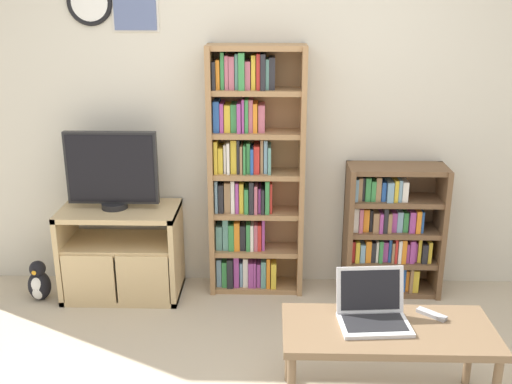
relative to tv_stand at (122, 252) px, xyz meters
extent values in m
cube|color=beige|center=(1.06, 0.30, 0.97)|extent=(5.64, 0.06, 2.60)
torus|color=black|center=(-0.16, 0.26, 1.69)|extent=(0.31, 0.03, 0.31)
cylinder|color=white|center=(-0.16, 0.26, 1.69)|extent=(0.25, 0.02, 0.25)
cube|color=silver|center=(0.14, 0.26, 1.62)|extent=(0.31, 0.01, 0.24)
cube|color=slate|center=(0.14, 0.26, 1.62)|extent=(0.28, 0.02, 0.22)
cube|color=tan|center=(-0.39, 0.02, 0.00)|extent=(0.04, 0.46, 0.65)
cube|color=tan|center=(0.39, 0.02, 0.00)|extent=(0.04, 0.46, 0.65)
cube|color=tan|center=(0.00, 0.02, 0.31)|extent=(0.82, 0.46, 0.04)
cube|color=tan|center=(0.00, 0.02, -0.31)|extent=(0.82, 0.46, 0.04)
cube|color=tan|center=(0.00, 0.02, 0.06)|extent=(0.75, 0.43, 0.04)
cube|color=tan|center=(-0.19, -0.20, -0.11)|extent=(0.36, 0.02, 0.36)
cube|color=tan|center=(0.19, -0.20, -0.11)|extent=(0.36, 0.02, 0.36)
cylinder|color=black|center=(-0.03, 0.03, 0.34)|extent=(0.18, 0.18, 0.04)
cube|color=black|center=(-0.03, 0.03, 0.62)|extent=(0.63, 0.05, 0.50)
cube|color=black|center=(-0.03, 0.00, 0.62)|extent=(0.59, 0.01, 0.47)
cube|color=#9E754C|center=(0.64, 0.12, 0.55)|extent=(0.04, 0.26, 1.76)
cube|color=#9E754C|center=(1.27, 0.12, 0.55)|extent=(0.04, 0.26, 1.76)
cube|color=#9E754C|center=(0.96, 0.24, 0.55)|extent=(0.66, 0.02, 1.76)
cube|color=#9E754C|center=(0.96, 0.12, -0.31)|extent=(0.59, 0.22, 0.04)
cube|color=#9E754C|center=(0.96, 0.12, -0.02)|extent=(0.59, 0.22, 0.04)
cube|color=#9E754C|center=(0.96, 0.12, 0.26)|extent=(0.59, 0.22, 0.04)
cube|color=#9E754C|center=(0.96, 0.12, 0.55)|extent=(0.59, 0.22, 0.04)
cube|color=#9E754C|center=(0.96, 0.12, 0.84)|extent=(0.59, 0.22, 0.04)
cube|color=#9E754C|center=(0.96, 0.12, 1.13)|extent=(0.59, 0.22, 0.04)
cube|color=#9E754C|center=(0.96, 0.12, 1.41)|extent=(0.59, 0.22, 0.04)
cube|color=#759EB7|center=(0.69, 0.13, -0.19)|extent=(0.04, 0.17, 0.21)
cube|color=#388947|center=(0.73, 0.13, -0.19)|extent=(0.04, 0.18, 0.20)
cube|color=#232328|center=(0.77, 0.13, -0.18)|extent=(0.04, 0.20, 0.22)
cube|color=#9E4293|center=(0.81, 0.13, -0.17)|extent=(0.04, 0.18, 0.24)
cube|color=#759EB7|center=(0.85, 0.13, -0.20)|extent=(0.02, 0.17, 0.19)
cube|color=white|center=(0.88, 0.13, -0.18)|extent=(0.04, 0.17, 0.22)
cube|color=#9E4293|center=(0.92, 0.13, -0.20)|extent=(0.04, 0.19, 0.19)
cube|color=#9E4293|center=(0.95, 0.13, -0.19)|extent=(0.02, 0.19, 0.20)
cube|color=#9E4293|center=(0.97, 0.13, -0.20)|extent=(0.03, 0.17, 0.18)
cube|color=#5B9389|center=(1.01, 0.13, -0.19)|extent=(0.04, 0.19, 0.21)
cube|color=orange|center=(1.04, 0.13, -0.18)|extent=(0.03, 0.19, 0.23)
cube|color=gold|center=(1.08, 0.12, -0.19)|extent=(0.04, 0.20, 0.20)
cube|color=#5B9389|center=(0.69, 0.14, 0.08)|extent=(0.04, 0.16, 0.18)
cube|color=#5B9389|center=(0.74, 0.13, 0.11)|extent=(0.04, 0.16, 0.24)
cube|color=#388947|center=(0.78, 0.13, 0.09)|extent=(0.04, 0.18, 0.20)
cube|color=orange|center=(0.82, 0.13, 0.10)|extent=(0.04, 0.17, 0.21)
cube|color=#232328|center=(0.86, 0.13, 0.09)|extent=(0.04, 0.16, 0.19)
cube|color=#388947|center=(0.90, 0.13, 0.10)|extent=(0.03, 0.18, 0.20)
cube|color=white|center=(0.93, 0.13, 0.09)|extent=(0.02, 0.18, 0.20)
cube|color=#B75B70|center=(0.95, 0.13, 0.09)|extent=(0.03, 0.17, 0.20)
cube|color=red|center=(0.98, 0.13, 0.09)|extent=(0.03, 0.17, 0.20)
cube|color=#9E4293|center=(1.01, 0.14, 0.12)|extent=(0.02, 0.16, 0.24)
cube|color=#759EB7|center=(0.68, 0.13, 0.40)|extent=(0.02, 0.18, 0.23)
cube|color=#232328|center=(0.71, 0.13, 0.38)|extent=(0.04, 0.18, 0.21)
cube|color=#93704C|center=(0.76, 0.13, 0.39)|extent=(0.04, 0.18, 0.22)
cube|color=white|center=(0.79, 0.13, 0.40)|extent=(0.03, 0.18, 0.24)
cube|color=#9E4293|center=(0.82, 0.13, 0.39)|extent=(0.02, 0.18, 0.22)
cube|color=gold|center=(0.85, 0.13, 0.39)|extent=(0.03, 0.17, 0.22)
cube|color=#388947|center=(0.89, 0.13, 0.37)|extent=(0.03, 0.19, 0.18)
cube|color=#232328|center=(0.92, 0.12, 0.40)|extent=(0.03, 0.20, 0.23)
cube|color=#B75B70|center=(0.95, 0.12, 0.38)|extent=(0.02, 0.20, 0.21)
cube|color=#9E4293|center=(0.98, 0.13, 0.37)|extent=(0.02, 0.18, 0.18)
cube|color=#232328|center=(1.00, 0.12, 0.37)|extent=(0.02, 0.20, 0.18)
cube|color=#388947|center=(1.03, 0.13, 0.40)|extent=(0.03, 0.19, 0.24)
cube|color=red|center=(1.06, 0.13, 0.39)|extent=(0.02, 0.17, 0.22)
cube|color=gold|center=(0.68, 0.13, 0.68)|extent=(0.02, 0.19, 0.23)
cube|color=gold|center=(0.71, 0.13, 0.66)|extent=(0.03, 0.17, 0.18)
cube|color=white|center=(0.74, 0.13, 0.67)|extent=(0.02, 0.16, 0.20)
cube|color=white|center=(0.77, 0.13, 0.68)|extent=(0.02, 0.19, 0.22)
cube|color=gold|center=(0.80, 0.13, 0.69)|extent=(0.04, 0.16, 0.23)
cube|color=#232328|center=(0.83, 0.13, 0.69)|extent=(0.02, 0.18, 0.24)
cube|color=#93704C|center=(0.85, 0.13, 0.67)|extent=(0.02, 0.20, 0.20)
cube|color=#388947|center=(0.88, 0.13, 0.67)|extent=(0.02, 0.19, 0.20)
cube|color=#388947|center=(0.90, 0.13, 0.68)|extent=(0.02, 0.17, 0.21)
cube|color=#2856A8|center=(0.93, 0.13, 0.66)|extent=(0.02, 0.19, 0.18)
cube|color=red|center=(0.96, 0.13, 0.67)|extent=(0.04, 0.17, 0.19)
cube|color=#93704C|center=(0.99, 0.14, 0.69)|extent=(0.02, 0.16, 0.24)
cube|color=#759EB7|center=(1.02, 0.14, 0.69)|extent=(0.02, 0.16, 0.23)
cube|color=#5B9389|center=(1.05, 0.13, 0.66)|extent=(0.02, 0.19, 0.19)
cube|color=#2856A8|center=(0.69, 0.13, 0.96)|extent=(0.04, 0.17, 0.21)
cube|color=#9E4293|center=(0.72, 0.13, 0.95)|extent=(0.02, 0.18, 0.20)
cube|color=gold|center=(0.76, 0.14, 0.95)|extent=(0.04, 0.16, 0.18)
cube|color=#388947|center=(0.80, 0.14, 0.95)|extent=(0.04, 0.16, 0.19)
cube|color=#9E4293|center=(0.84, 0.13, 0.96)|extent=(0.03, 0.20, 0.20)
cube|color=#9E4293|center=(0.87, 0.13, 0.97)|extent=(0.02, 0.19, 0.22)
cube|color=#388947|center=(0.89, 0.13, 0.97)|extent=(0.02, 0.18, 0.22)
cube|color=#B75B70|center=(0.92, 0.13, 0.97)|extent=(0.03, 0.16, 0.22)
cube|color=orange|center=(0.95, 0.13, 0.96)|extent=(0.03, 0.17, 0.20)
cube|color=#B75B70|center=(0.99, 0.14, 0.95)|extent=(0.04, 0.16, 0.19)
cube|color=#232328|center=(0.68, 0.13, 1.24)|extent=(0.02, 0.20, 0.18)
cube|color=orange|center=(0.70, 0.13, 1.24)|extent=(0.03, 0.16, 0.19)
cube|color=#388947|center=(0.73, 0.14, 1.26)|extent=(0.02, 0.16, 0.24)
cube|color=#B75B70|center=(0.76, 0.13, 1.25)|extent=(0.02, 0.16, 0.22)
cube|color=#B75B70|center=(0.79, 0.13, 1.25)|extent=(0.04, 0.17, 0.21)
cube|color=#5B9389|center=(0.83, 0.14, 1.26)|extent=(0.02, 0.16, 0.23)
cube|color=#388947|center=(0.86, 0.12, 1.26)|extent=(0.04, 0.20, 0.24)
cube|color=#B75B70|center=(0.90, 0.13, 1.24)|extent=(0.04, 0.17, 0.18)
cube|color=gold|center=(0.94, 0.14, 1.26)|extent=(0.03, 0.16, 0.22)
cube|color=red|center=(0.97, 0.13, 1.26)|extent=(0.02, 0.18, 0.23)
cube|color=#232328|center=(1.00, 0.12, 1.26)|extent=(0.03, 0.20, 0.23)
cube|color=#5B9389|center=(1.03, 0.13, 1.24)|extent=(0.02, 0.16, 0.20)
cube|color=#232328|center=(1.06, 0.13, 1.25)|extent=(0.04, 0.17, 0.21)
cube|color=brown|center=(1.61, 0.10, 0.15)|extent=(0.04, 0.30, 0.95)
cube|color=brown|center=(2.25, 0.10, 0.15)|extent=(0.04, 0.30, 0.95)
cube|color=brown|center=(1.93, 0.24, 0.15)|extent=(0.68, 0.02, 0.95)
cube|color=brown|center=(1.93, 0.10, -0.31)|extent=(0.61, 0.26, 0.04)
cube|color=brown|center=(1.93, 0.10, -0.08)|extent=(0.61, 0.26, 0.04)
cube|color=brown|center=(1.93, 0.10, 0.15)|extent=(0.61, 0.26, 0.04)
cube|color=brown|center=(1.93, 0.10, 0.37)|extent=(0.61, 0.26, 0.04)
cube|color=brown|center=(1.93, 0.10, 0.60)|extent=(0.61, 0.26, 0.04)
cube|color=#B75B70|center=(1.65, 0.11, -0.22)|extent=(0.02, 0.24, 0.14)
cube|color=#759EB7|center=(1.68, 0.11, -0.21)|extent=(0.04, 0.21, 0.16)
cube|color=white|center=(1.72, 0.11, -0.22)|extent=(0.04, 0.23, 0.15)
cube|color=orange|center=(1.75, 0.11, -0.22)|extent=(0.03, 0.23, 0.15)
cube|color=#9E4293|center=(1.78, 0.12, -0.21)|extent=(0.02, 0.20, 0.16)
cube|color=red|center=(1.81, 0.11, -0.22)|extent=(0.03, 0.23, 0.15)
cube|color=red|center=(1.85, 0.11, -0.20)|extent=(0.04, 0.21, 0.18)
cube|color=red|center=(1.89, 0.11, -0.20)|extent=(0.03, 0.24, 0.18)
cube|color=#B75B70|center=(1.92, 0.11, -0.22)|extent=(0.03, 0.21, 0.15)
cube|color=#B75B70|center=(1.96, 0.11, -0.20)|extent=(0.04, 0.21, 0.18)
cube|color=#232328|center=(1.99, 0.11, -0.21)|extent=(0.03, 0.21, 0.17)
cube|color=#2856A8|center=(2.02, 0.11, -0.20)|extent=(0.02, 0.21, 0.18)
cube|color=orange|center=(2.04, 0.12, -0.21)|extent=(0.02, 0.20, 0.16)
cube|color=#93704C|center=(2.07, 0.11, -0.20)|extent=(0.02, 0.24, 0.18)
cube|color=gold|center=(2.10, 0.11, -0.21)|extent=(0.04, 0.23, 0.17)
cube|color=red|center=(1.64, 0.11, 0.01)|extent=(0.02, 0.21, 0.16)
cube|color=gold|center=(1.67, 0.11, 0.01)|extent=(0.03, 0.23, 0.16)
cube|color=#759EB7|center=(1.71, 0.11, 0.00)|extent=(0.03, 0.22, 0.14)
cube|color=orange|center=(1.75, 0.11, 0.02)|extent=(0.04, 0.22, 0.16)
cube|color=#232328|center=(1.79, 0.11, 0.01)|extent=(0.03, 0.21, 0.15)
cube|color=white|center=(1.81, 0.11, 0.01)|extent=(0.02, 0.21, 0.16)
cube|color=#388947|center=(1.84, 0.11, 0.02)|extent=(0.03, 0.23, 0.17)
cube|color=#9E4293|center=(1.87, 0.12, 0.01)|extent=(0.04, 0.20, 0.15)
cube|color=#2856A8|center=(1.90, 0.12, 0.02)|extent=(0.02, 0.20, 0.17)
cube|color=#93704C|center=(1.92, 0.11, 0.01)|extent=(0.02, 0.23, 0.15)
cube|color=red|center=(1.94, 0.11, 0.03)|extent=(0.02, 0.23, 0.18)
cube|color=white|center=(1.97, 0.11, 0.02)|extent=(0.02, 0.24, 0.17)
cube|color=orange|center=(2.00, 0.11, 0.02)|extent=(0.03, 0.24, 0.18)
cube|color=#9E4293|center=(2.03, 0.11, 0.01)|extent=(0.02, 0.21, 0.14)
cube|color=#9E4293|center=(2.06, 0.11, 0.02)|extent=(0.03, 0.23, 0.17)
cube|color=#9E4293|center=(2.09, 0.12, 0.01)|extent=(0.02, 0.19, 0.14)
cube|color=gold|center=(2.11, 0.12, 0.02)|extent=(0.02, 0.20, 0.18)
cube|color=#232328|center=(2.14, 0.11, 0.01)|extent=(0.04, 0.23, 0.14)
cube|color=gold|center=(2.18, 0.11, 0.01)|extent=(0.03, 0.22, 0.16)
cube|color=white|center=(1.65, 0.11, 0.25)|extent=(0.04, 0.21, 0.17)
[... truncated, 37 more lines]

